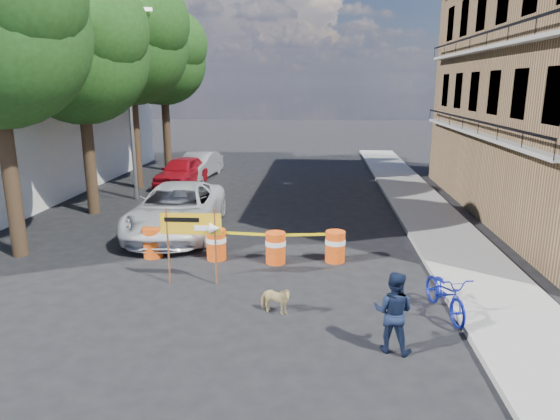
% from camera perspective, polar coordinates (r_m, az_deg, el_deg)
% --- Properties ---
extents(ground, '(120.00, 120.00, 0.00)m').
position_cam_1_polar(ground, '(12.58, -4.99, -8.98)').
color(ground, black).
rests_on(ground, ground).
extents(sidewalk_east, '(2.40, 40.00, 0.15)m').
position_cam_1_polar(sidewalk_east, '(18.56, 17.45, -1.66)').
color(sidewalk_east, gray).
rests_on(sidewalk_east, ground).
extents(tree_mid_a, '(5.25, 5.00, 8.68)m').
position_cam_1_polar(tree_mid_a, '(20.38, -21.77, 16.24)').
color(tree_mid_a, '#332316').
rests_on(tree_mid_a, ground).
extents(tree_mid_b, '(5.67, 5.40, 9.62)m').
position_cam_1_polar(tree_mid_b, '(25.03, -16.74, 17.71)').
color(tree_mid_b, '#332316').
rests_on(tree_mid_b, ground).
extents(tree_far, '(5.04, 4.80, 8.84)m').
position_cam_1_polar(tree_far, '(29.73, -13.14, 16.32)').
color(tree_far, '#332316').
rests_on(tree_far, ground).
extents(streetlamp, '(1.25, 0.18, 8.00)m').
position_cam_1_polar(streetlamp, '(22.35, -16.66, 12.18)').
color(streetlamp, gray).
rests_on(streetlamp, ground).
extents(barrel_far_left, '(0.58, 0.58, 0.90)m').
position_cam_1_polar(barrel_far_left, '(15.05, -14.38, -3.53)').
color(barrel_far_left, red).
rests_on(barrel_far_left, ground).
extents(barrel_mid_left, '(0.58, 0.58, 0.90)m').
position_cam_1_polar(barrel_mid_left, '(14.51, -7.30, -3.85)').
color(barrel_mid_left, red).
rests_on(barrel_mid_left, ground).
extents(barrel_mid_right, '(0.58, 0.58, 0.90)m').
position_cam_1_polar(barrel_mid_right, '(14.12, -0.51, -4.26)').
color(barrel_mid_right, red).
rests_on(barrel_mid_right, ground).
extents(barrel_far_right, '(0.58, 0.58, 0.90)m').
position_cam_1_polar(barrel_far_right, '(14.31, 6.32, -4.09)').
color(barrel_far_right, red).
rests_on(barrel_far_right, ground).
extents(detour_sign, '(1.53, 0.29, 1.97)m').
position_cam_1_polar(detour_sign, '(12.50, -9.22, -2.22)').
color(detour_sign, '#592D19').
rests_on(detour_sign, ground).
extents(pedestrian, '(0.93, 0.82, 1.59)m').
position_cam_1_polar(pedestrian, '(9.77, 12.81, -11.29)').
color(pedestrian, black).
rests_on(pedestrian, ground).
extents(bicycle, '(0.85, 1.12, 1.91)m').
position_cam_1_polar(bicycle, '(11.47, 18.57, -6.91)').
color(bicycle, '#121D96').
rests_on(bicycle, ground).
extents(dog, '(0.85, 0.58, 0.65)m').
position_cam_1_polar(dog, '(11.15, -0.56, -10.25)').
color(dog, tan).
rests_on(dog, ground).
extents(suv_white, '(3.01, 5.97, 1.62)m').
position_cam_1_polar(suv_white, '(17.28, -11.72, 0.08)').
color(suv_white, white).
rests_on(suv_white, ground).
extents(sedan_red, '(2.16, 4.37, 1.43)m').
position_cam_1_polar(sedan_red, '(25.37, -11.14, 4.36)').
color(sedan_red, '#AB0E1B').
rests_on(sedan_red, ground).
extents(sedan_silver, '(1.92, 4.29, 1.37)m').
position_cam_1_polar(sedan_silver, '(27.38, -9.24, 5.08)').
color(sedan_silver, '#AAACB1').
rests_on(sedan_silver, ground).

